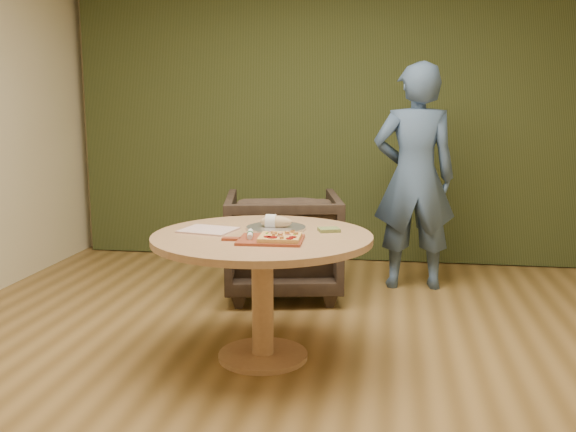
% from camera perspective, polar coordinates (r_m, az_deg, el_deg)
% --- Properties ---
extents(room_shell, '(5.04, 6.04, 2.84)m').
position_cam_1_polar(room_shell, '(3.26, -1.52, 8.35)').
color(room_shell, olive).
rests_on(room_shell, ground).
extents(curtain, '(4.80, 0.14, 2.78)m').
position_cam_1_polar(curtain, '(6.13, 3.52, 9.11)').
color(curtain, '#2A3317').
rests_on(curtain, ground).
extents(pedestal_table, '(1.27, 1.27, 0.75)m').
position_cam_1_polar(pedestal_table, '(3.72, -2.30, -3.76)').
color(pedestal_table, tan).
rests_on(pedestal_table, ground).
extents(pizza_paddle, '(0.45, 0.29, 0.01)m').
position_cam_1_polar(pizza_paddle, '(3.50, -1.72, -2.13)').
color(pizza_paddle, brown).
rests_on(pizza_paddle, pedestal_table).
extents(flatbread_pizza, '(0.23, 0.23, 0.04)m').
position_cam_1_polar(flatbread_pizza, '(3.48, -0.71, -1.90)').
color(flatbread_pizza, '#DFAE57').
rests_on(flatbread_pizza, pizza_paddle).
extents(cutlery_roll, '(0.06, 0.20, 0.03)m').
position_cam_1_polar(cutlery_roll, '(3.55, -3.39, -1.61)').
color(cutlery_roll, silver).
rests_on(cutlery_roll, pizza_paddle).
extents(newspaper, '(0.35, 0.31, 0.01)m').
position_cam_1_polar(newspaper, '(3.81, -7.09, -1.24)').
color(newspaper, white).
rests_on(newspaper, pedestal_table).
extents(serving_tray, '(0.36, 0.36, 0.02)m').
position_cam_1_polar(serving_tray, '(3.84, -1.07, -1.06)').
color(serving_tray, silver).
rests_on(serving_tray, pedestal_table).
extents(bread_roll, '(0.19, 0.09, 0.09)m').
position_cam_1_polar(bread_roll, '(3.83, -1.20, -0.52)').
color(bread_roll, tan).
rests_on(bread_roll, serving_tray).
extents(green_packet, '(0.15, 0.13, 0.02)m').
position_cam_1_polar(green_packet, '(3.77, 3.66, -1.23)').
color(green_packet, '#4E5F2B').
rests_on(green_packet, pedestal_table).
extents(armchair, '(1.01, 0.97, 0.90)m').
position_cam_1_polar(armchair, '(5.03, -0.47, -1.99)').
color(armchair, black).
rests_on(armchair, ground).
extents(person_standing, '(0.70, 0.50, 1.81)m').
position_cam_1_polar(person_standing, '(5.25, 11.18, 3.39)').
color(person_standing, '#3F597F').
rests_on(person_standing, ground).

